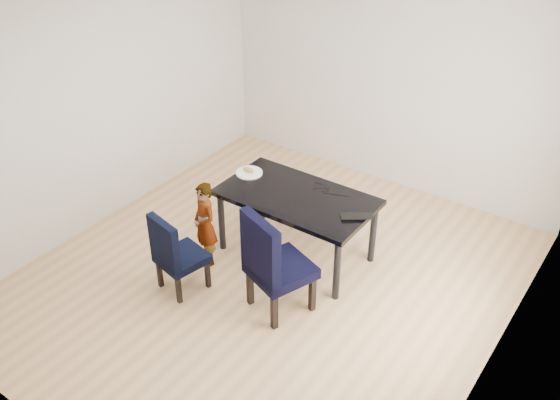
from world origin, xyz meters
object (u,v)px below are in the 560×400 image
Objects in this scene: chair_left at (181,252)px; chair_right at (281,261)px; laptop at (356,214)px; child at (205,224)px; plate at (249,173)px; dining_table at (296,225)px.

chair_left is 0.80× the size of chair_right.
chair_right reaches higher than laptop.
child is 0.78m from plate.
laptop is (1.38, 0.68, 0.29)m from child.
dining_table is at bearing 134.45° from chair_right.
chair_left is at bearing -56.37° from child.
plate is (-0.68, 0.08, 0.38)m from dining_table.
laptop reaches higher than dining_table.
chair_left reaches higher than laptop.
chair_right is at bearing -39.94° from plate.
plate is at bearing 105.31° from chair_left.
dining_table is 0.78m from plate.
child is 1.57m from laptop.
child reaches higher than dining_table.
chair_right is 3.53× the size of laptop.
dining_table is 0.96m from child.
plate is at bearing 111.19° from child.
chair_left is 2.99× the size of plate.
chair_left is at bearing -141.47° from chair_right.
dining_table is at bearing 73.03° from chair_left.
chair_right reaches higher than chair_left.
child reaches higher than plate.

